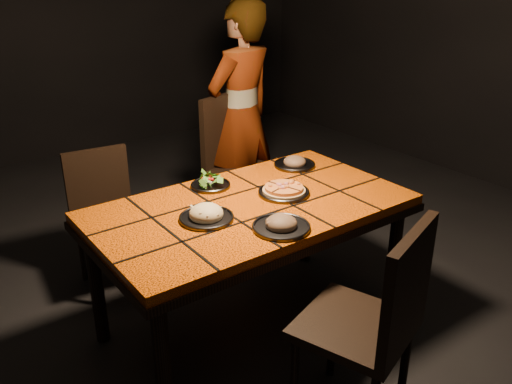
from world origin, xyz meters
TOP-DOWN VIEW (x-y plane):
  - room_shell at (0.00, 0.00)m, footprint 6.04×7.04m
  - dining_table at (0.00, 0.00)m, footprint 1.62×0.92m
  - chair_near at (0.01, -0.87)m, footprint 0.57×0.57m
  - chair_far_left at (-0.44, 0.92)m, footprint 0.43×0.43m
  - chair_far_right at (0.61, 1.02)m, footprint 0.57×0.57m
  - diner at (0.72, 1.11)m, footprint 0.68×0.52m
  - plate_pizza at (0.21, -0.00)m, footprint 0.28×0.28m
  - plate_pasta at (-0.28, -0.02)m, footprint 0.26×0.26m
  - plate_salad at (-0.05, 0.31)m, footprint 0.22×0.22m
  - plate_mushroom_a at (-0.05, -0.31)m, footprint 0.27×0.27m
  - plate_mushroom_b at (0.53, 0.28)m, footprint 0.25×0.25m

SIDE VIEW (x-z plane):
  - chair_far_left at x=-0.44m, z-range 0.06..0.91m
  - chair_near at x=0.01m, z-range 0.07..1.05m
  - chair_far_right at x=0.61m, z-range 0.07..1.10m
  - dining_table at x=0.00m, z-range 0.30..1.05m
  - plate_pizza at x=0.21m, z-range 0.75..0.79m
  - plate_mushroom_b at x=0.53m, z-range 0.73..0.81m
  - plate_pasta at x=-0.28m, z-range 0.73..0.82m
  - plate_mushroom_a at x=-0.05m, z-range 0.73..0.82m
  - plate_salad at x=-0.05m, z-range 0.74..0.81m
  - diner at x=0.72m, z-range 0.00..1.67m
  - room_shell at x=0.00m, z-range -0.04..3.04m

